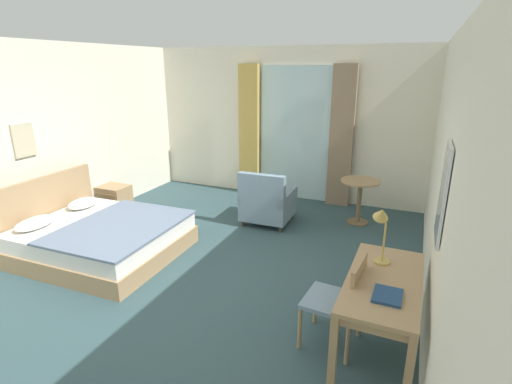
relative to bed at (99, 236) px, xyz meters
name	(u,v)px	position (x,y,z in m)	size (l,w,h in m)	color
ground	(182,287)	(1.46, -0.23, -0.30)	(5.84, 7.80, 0.10)	#334C51
wall_back	(285,124)	(1.46, 3.41, 1.14)	(5.44, 0.12, 2.78)	silver
wall_left	(4,149)	(-1.21, -0.23, 1.14)	(0.12, 7.40, 2.78)	silver
wall_right	(450,201)	(4.12, -0.23, 1.14)	(0.12, 7.40, 2.78)	silver
balcony_glass_door	(295,134)	(1.68, 3.33, 0.97)	(1.33, 0.02, 2.45)	silver
curtain_panel_left	(249,131)	(0.79, 3.23, 0.99)	(0.39, 0.10, 2.48)	tan
curtain_panel_right	(341,138)	(2.56, 3.23, 0.99)	(0.41, 0.10, 2.48)	#897056
bed	(99,236)	(0.00, 0.00, 0.00)	(2.03, 1.75, 0.97)	tan
nightstand	(114,199)	(-0.91, 1.30, -0.01)	(0.50, 0.40, 0.48)	tan
writing_desk	(383,289)	(3.70, -0.54, 0.39)	(0.62, 1.29, 0.74)	tan
desk_chair	(341,298)	(3.36, -0.57, 0.24)	(0.51, 0.49, 0.88)	gray
desk_lamp	(382,221)	(3.60, -0.13, 0.84)	(0.21, 0.30, 0.51)	tan
closed_book	(388,296)	(3.75, -0.81, 0.50)	(0.22, 0.26, 0.02)	navy
armchair_by_window	(267,203)	(1.70, 1.88, 0.09)	(0.76, 0.79, 0.89)	gray
round_cafe_table	(360,192)	(3.05, 2.47, 0.28)	(0.61, 0.61, 0.72)	tan
framed_picture	(23,140)	(-1.13, 0.00, 1.22)	(0.03, 0.32, 0.45)	beige
wall_mirror	(443,193)	(4.04, -0.54, 1.29)	(0.02, 0.46, 0.74)	silver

